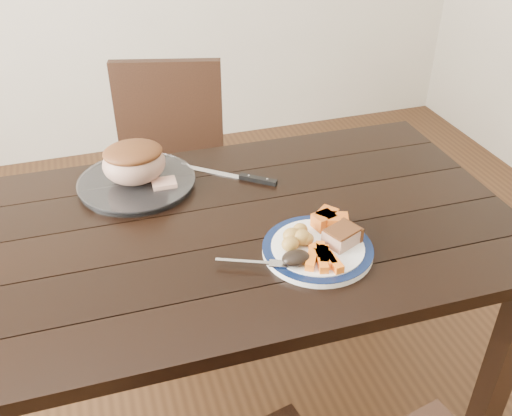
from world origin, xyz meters
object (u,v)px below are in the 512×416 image
object	(u,v)px
dining_table	(227,251)
chair_far	(171,170)
roast_joint	(134,164)
serving_platter	(137,183)
pork_slice	(342,237)
carving_knife	(246,178)
fork	(257,263)
dinner_plate	(318,250)

from	to	relation	value
dining_table	chair_far	xyz separation A→B (m)	(-0.03, 0.74, -0.13)
chair_far	roast_joint	bearing A→B (deg)	84.62
serving_platter	pork_slice	size ratio (longest dim) A/B	4.14
chair_far	serving_platter	size ratio (longest dim) A/B	2.72
chair_far	carving_knife	xyz separation A→B (m)	(0.15, -0.52, 0.23)
dining_table	carving_knife	size ratio (longest dim) A/B	6.18
chair_far	pork_slice	size ratio (longest dim) A/B	11.25
carving_knife	fork	bearing A→B (deg)	-64.21
dining_table	chair_far	bearing A→B (deg)	92.50
roast_joint	fork	bearing A→B (deg)	-64.98
dining_table	serving_platter	world-z (taller)	serving_platter
dining_table	serving_platter	distance (m)	0.36
dinner_plate	serving_platter	distance (m)	0.61
dinner_plate	pork_slice	distance (m)	0.07
pork_slice	roast_joint	distance (m)	0.66
serving_platter	carving_knife	xyz separation A→B (m)	(0.33, -0.06, -0.00)
carving_knife	chair_far	bearing A→B (deg)	145.68
dining_table	carving_knife	bearing A→B (deg)	60.13
chair_far	roast_joint	size ratio (longest dim) A/B	5.01
fork	carving_knife	size ratio (longest dim) A/B	0.65
chair_far	fork	bearing A→B (deg)	108.40
dining_table	serving_platter	size ratio (longest dim) A/B	4.72
dinner_plate	serving_platter	world-z (taller)	serving_platter
dining_table	fork	world-z (taller)	fork
serving_platter	pork_slice	bearing A→B (deg)	-46.00
chair_far	carving_knife	world-z (taller)	chair_far
serving_platter	carving_knife	bearing A→B (deg)	-11.06
fork	dinner_plate	bearing A→B (deg)	29.46
chair_far	serving_platter	world-z (taller)	chair_far
dinner_plate	roast_joint	bearing A→B (deg)	130.10
chair_far	dinner_plate	bearing A→B (deg)	118.59
dinner_plate	dining_table	bearing A→B (deg)	135.07
dinner_plate	pork_slice	size ratio (longest dim) A/B	3.42
dinner_plate	serving_platter	xyz separation A→B (m)	(-0.39, 0.47, 0.00)
carving_knife	serving_platter	bearing A→B (deg)	-151.89
dinner_plate	carving_knife	xyz separation A→B (m)	(-0.07, 0.40, -0.00)
dining_table	serving_platter	xyz separation A→B (m)	(-0.20, 0.28, 0.10)
dining_table	pork_slice	distance (m)	0.35
chair_far	dinner_plate	size ratio (longest dim) A/B	3.29
chair_far	carving_knife	distance (m)	0.59
serving_platter	fork	size ratio (longest dim) A/B	2.02
fork	carving_knife	bearing A→B (deg)	100.45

